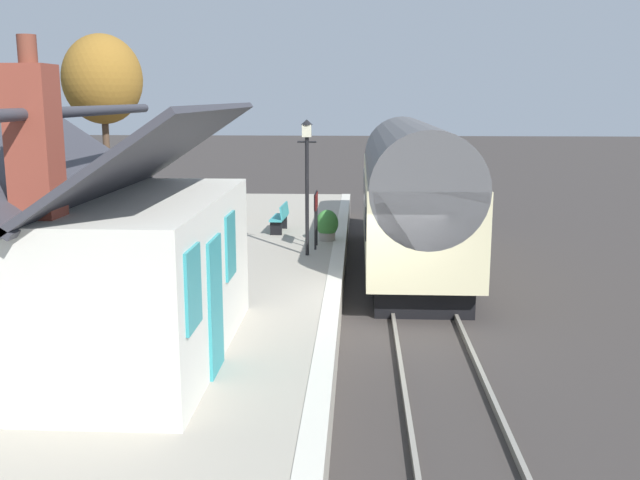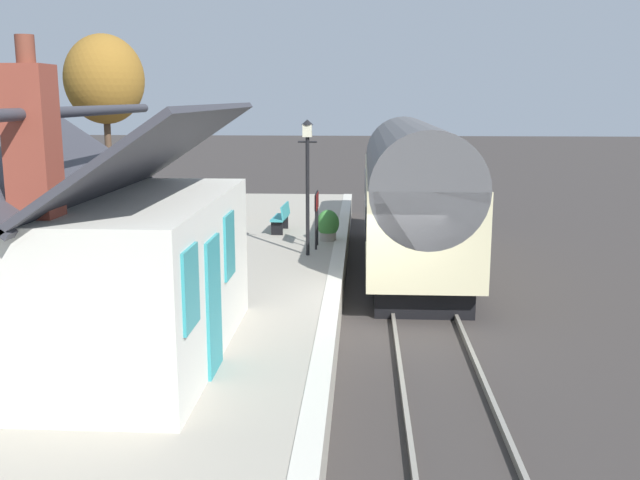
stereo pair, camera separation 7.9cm
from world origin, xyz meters
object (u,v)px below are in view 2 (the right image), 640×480
Objects in this scene: bench_by_lamp at (282,217)px; planter_bench_right at (328,225)px; train at (412,195)px; station_sign_board at (317,206)px; lamp_post_platform at (307,161)px; station_building at (96,270)px; tree_far_right at (105,80)px; planter_under_sign at (231,212)px.

bench_by_lamp is 1.99m from planter_bench_right.
station_sign_board is (-0.91, 2.73, -0.21)m from train.
lamp_post_platform reaches higher than bench_by_lamp.
planter_bench_right is at bearing -130.33° from bench_by_lamp.
tree_far_right is at bearing 18.73° from station_building.
station_building is (-9.76, 5.73, 0.05)m from train.
station_building is 10.46m from planter_bench_right.
station_building is at bearing -161.27° from tree_far_right.
tree_far_right is (17.08, 5.79, 3.38)m from station_building.
train reaches higher than bench_by_lamp.
lamp_post_platform is (7.82, -2.83, 1.08)m from station_building.
station_sign_board is at bearing -143.98° from planter_under_sign.
train is 3.67m from lamp_post_platform.
station_building is at bearing 161.23° from station_sign_board.
tree_far_right reaches higher than train.
planter_bench_right is 0.25× the size of lamp_post_platform.
lamp_post_platform is at bearing -19.91° from station_building.
planter_bench_right reaches higher than planter_under_sign.
planter_under_sign is 8.13m from tree_far_right.
lamp_post_platform is at bearing 123.81° from train.
planter_under_sign is 6.68m from lamp_post_platform.
planter_bench_right is 2.96m from lamp_post_platform.
tree_far_right is at bearing 57.56° from train.
tree_far_right reaches higher than planter_bench_right.
train is at bearing -109.58° from bench_by_lamp.
bench_by_lamp is at bearing -128.06° from tree_far_right.
lamp_post_platform is at bearing 170.37° from station_sign_board.
lamp_post_platform reaches higher than train.
planter_bench_right is at bearing -18.33° from station_building.
station_building is 13.36m from planter_under_sign.
planter_bench_right is at bearing 87.09° from train.
planter_bench_right is at bearing -128.45° from tree_far_right.
tree_far_right is at bearing 46.89° from station_sign_board.
train is 1.46× the size of tree_far_right.
train is 3.00× the size of lamp_post_platform.
train is 2.88m from station_sign_board.
planter_bench_right is (9.88, -3.27, -0.99)m from station_building.
bench_by_lamp is 0.90× the size of station_sign_board.
tree_far_right is at bearing 42.94° from lamp_post_platform.
planter_under_sign is at bearing 1.01° from station_building.
planter_under_sign is (13.30, 0.23, -1.18)m from station_building.
tree_far_right reaches higher than station_building.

